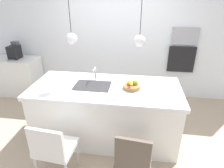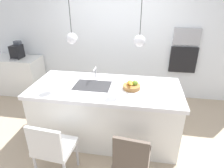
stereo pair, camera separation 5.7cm
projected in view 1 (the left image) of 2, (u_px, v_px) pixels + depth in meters
name	position (u px, v px, depth m)	size (l,w,h in m)	color
floor	(106.00, 135.00, 3.37)	(6.60, 6.60, 0.00)	tan
back_wall	(118.00, 40.00, 4.29)	(6.00, 0.10, 2.60)	white
kitchen_island	(106.00, 112.00, 3.17)	(2.30, 1.02, 0.93)	white
sink_basin	(92.00, 86.00, 3.00)	(0.56, 0.40, 0.02)	#2D2D30
faucet	(95.00, 72.00, 3.12)	(0.02, 0.17, 0.22)	silver
fruit_bowl	(132.00, 85.00, 2.89)	(0.26, 0.27, 0.14)	#9E6B38
side_counter	(17.00, 76.00, 4.63)	(1.10, 0.60, 0.87)	white
coffee_machine	(14.00, 52.00, 4.37)	(0.20, 0.35, 0.38)	black
microwave	(185.00, 36.00, 3.99)	(0.54, 0.08, 0.34)	#9E9EA3
oven	(181.00, 59.00, 4.21)	(0.56, 0.08, 0.56)	black
chair_near	(53.00, 148.00, 2.38)	(0.50, 0.46, 0.88)	silver
chair_middle	(134.00, 158.00, 2.26)	(0.45, 0.48, 0.87)	brown
pendant_light_left	(72.00, 38.00, 2.72)	(0.16, 0.16, 0.76)	silver
pendant_light_right	(140.00, 40.00, 2.60)	(0.16, 0.16, 0.76)	silver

